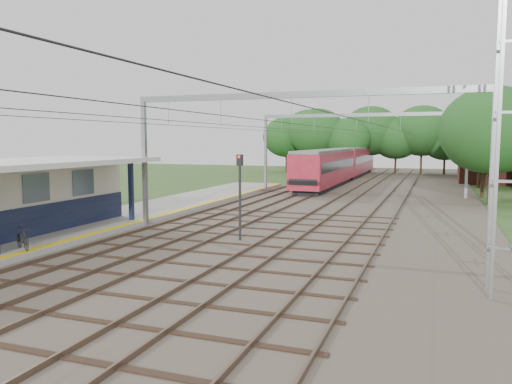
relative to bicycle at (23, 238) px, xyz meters
The scene contains 10 objects.
ballast_bed 24.89m from the bicycle, 67.18° to the left, with size 18.00×90.00×0.10m, color #473D33.
platform 7.20m from the bicycle, 104.98° to the left, with size 5.00×52.00×0.35m, color gray.
yellow_stripe 6.96m from the bicycle, 86.73° to the left, with size 0.45×52.00×0.01m, color yellow.
rail_tracks 24.03m from the bicycle, 72.69° to the left, with size 11.80×88.00×0.15m.
catenary_system 20.86m from the bicycle, 63.62° to the left, with size 17.22×88.00×7.00m.
tree_band 51.11m from the bicycle, 79.26° to the left, with size 31.72×30.88×8.82m.
house_far 49.93m from the bicycle, 64.28° to the left, with size 8.00×6.12×8.66m.
bicycle is the anchor object (origin of this frame).
train 42.11m from the bicycle, 82.98° to the left, with size 2.81×35.05×3.70m.
signal_post 9.29m from the bicycle, 40.01° to the left, with size 0.31×0.28×4.06m.
Camera 1 is at (9.84, -8.13, 4.69)m, focal length 35.00 mm.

